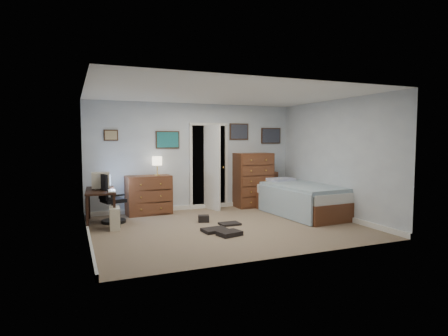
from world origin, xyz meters
The scene contains 15 objects.
floor centered at (0.00, 0.00, -0.01)m, with size 5.00×4.00×0.02m, color gray.
computer_desk centered at (-2.28, 1.18, 0.52)m, with size 0.62×1.21×0.68m.
crt_monitor centered at (-2.18, 1.33, 0.85)m, with size 0.37×0.35×0.33m.
keyboard centered at (-2.02, 0.83, 0.69)m, with size 0.14×0.36×0.02m, color beige.
pc_tower centered at (-2.00, 0.63, 0.20)m, with size 0.21×0.39×0.41m.
office_chair centered at (-2.01, 1.17, 0.38)m, with size 0.59×0.59×0.98m.
media_stack centered at (-2.32, 2.17, 0.39)m, with size 0.16×0.16×0.78m, color maroon.
low_dresser centered at (-1.14, 1.77, 0.43)m, with size 0.97×0.48×0.86m, color brown.
table_lamp centered at (-0.94, 1.77, 1.17)m, with size 0.23×0.23×0.42m.
doorway centered at (0.35, 2.27, 1.00)m, with size 0.96×1.12×2.05m.
tall_dresser centered at (1.43, 1.75, 0.66)m, with size 0.90×0.53×1.32m, color brown.
headboard_bookcase centered at (1.69, 1.86, 0.44)m, with size 0.92×0.25×0.83m.
bed centered at (1.98, 0.47, 0.35)m, with size 1.33×2.30×0.73m.
wall_posters centered at (0.57, 1.98, 1.75)m, with size 4.38×0.04×0.60m.
floor_clutter centered at (-0.22, -0.16, 0.04)m, with size 0.89×1.47×0.14m.
Camera 1 is at (-2.72, -6.46, 1.67)m, focal length 30.00 mm.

